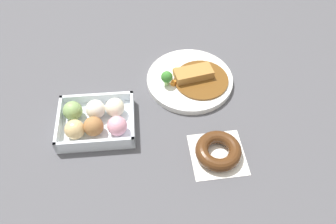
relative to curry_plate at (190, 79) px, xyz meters
name	(u,v)px	position (x,y,z in m)	size (l,w,h in m)	color
ground_plane	(165,98)	(-0.08, -0.06, -0.01)	(1.60, 1.60, 0.00)	#4C4C51
curry_plate	(190,79)	(0.00, 0.00, 0.00)	(0.25, 0.25, 0.06)	white
donut_box	(96,120)	(-0.27, -0.14, 0.01)	(0.20, 0.16, 0.06)	silver
chocolate_ring_donut	(218,151)	(0.04, -0.26, 0.00)	(0.14, 0.14, 0.04)	white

